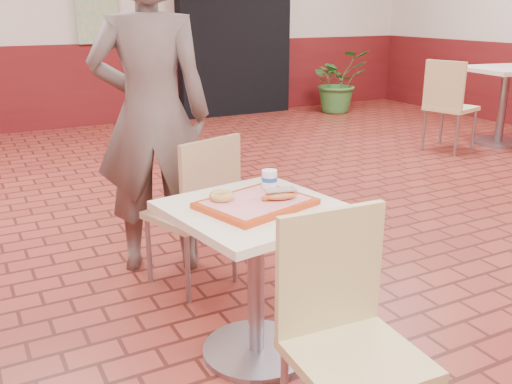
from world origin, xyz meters
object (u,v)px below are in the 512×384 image
ring_donut (221,196)px  potted_plant (338,81)px  chair_main_back (199,205)px  paper_cup (269,180)px  long_john_donut (279,195)px  main_table (256,257)px  chair_second_left (448,101)px  serving_tray (256,203)px  second_table (504,93)px  chair_main_front (345,328)px  customer (152,115)px

ring_donut → potted_plant: potted_plant is taller
chair_main_back → ring_donut: chair_main_back is taller
paper_cup → long_john_donut: bearing=-102.5°
main_table → chair_second_left: chair_second_left is taller
serving_tray → second_table: size_ratio=0.50×
chair_main_front → paper_cup: chair_main_front is taller
chair_main_back → long_john_donut: bearing=76.3°
second_table → potted_plant: bearing=99.8°
long_john_donut → chair_second_left: bearing=35.2°
customer → second_table: bearing=-142.5°
chair_main_back → customer: size_ratio=0.47×
serving_tray → long_john_donut: size_ratio=2.70×
paper_cup → potted_plant: size_ratio=0.09×
chair_main_front → customer: bearing=95.7°
paper_cup → second_table: 4.65m
long_john_donut → paper_cup: (0.03, 0.14, 0.02)m
potted_plant → ring_donut: bearing=-130.0°
serving_tray → ring_donut: 0.14m
main_table → long_john_donut: size_ratio=4.41×
long_john_donut → potted_plant: (3.71, 4.77, -0.28)m
serving_tray → ring_donut: ring_donut is taller
chair_main_front → chair_main_back: chair_main_front is taller
long_john_donut → paper_cup: size_ratio=1.86×
serving_tray → potted_plant: bearing=51.3°
main_table → potted_plant: (3.79, 4.73, -0.02)m
potted_plant → chair_main_front: bearing=-125.4°
serving_tray → customer: bearing=94.4°
serving_tray → ring_donut: (-0.12, 0.07, 0.03)m
chair_main_front → long_john_donut: bearing=83.9°
main_table → potted_plant: potted_plant is taller
second_table → paper_cup: bearing=-151.8°
main_table → serving_tray: serving_tray is taller
chair_main_back → serving_tray: chair_main_back is taller
customer → chair_second_left: size_ratio=1.89×
ring_donut → long_john_donut: bearing=-27.0°
chair_main_back → main_table: bearing=69.3°
chair_main_back → long_john_donut: (0.06, -0.72, 0.26)m
serving_tray → main_table: bearing=-90.0°
chair_main_back → paper_cup: size_ratio=10.00×
chair_main_front → chair_main_back: size_ratio=1.01×
chair_main_back → potted_plant: 5.52m
serving_tray → chair_second_left: 4.13m
ring_donut → chair_second_left: bearing=32.4°
main_table → potted_plant: bearing=51.3°
customer → ring_donut: (-0.04, -0.97, -0.16)m
serving_tray → potted_plant: (3.79, 4.73, -0.25)m
customer → chair_main_back: bearing=128.6°
paper_cup → main_table: bearing=-138.7°
customer → chair_second_left: (3.50, 1.27, -0.36)m
customer → paper_cup: customer is taller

